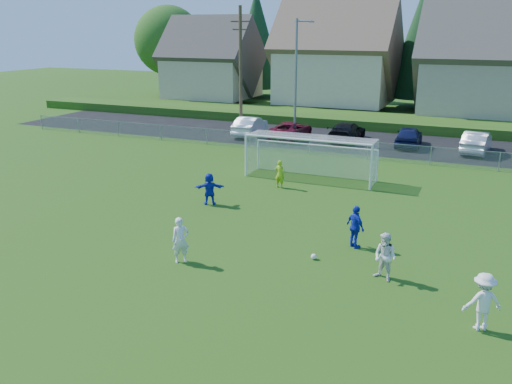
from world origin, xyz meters
TOP-DOWN VIEW (x-y plane):
  - ground at (0.00, 0.00)m, footprint 160.00×160.00m
  - asphalt_lot at (0.00, 27.50)m, footprint 60.00×60.00m
  - grass_embankment at (0.00, 35.00)m, footprint 70.00×6.00m
  - soccer_ball at (3.62, 5.08)m, footprint 0.22×0.22m
  - player_white_a at (-0.85, 2.93)m, footprint 0.75×0.72m
  - player_white_b at (6.36, 4.39)m, footprint 1.03×0.95m
  - player_white_c at (9.51, 2.28)m, footprint 1.30×1.08m
  - player_blue_a at (4.76, 6.83)m, footprint 1.04×0.97m
  - player_blue_b at (-3.11, 9.45)m, footprint 1.51×1.08m
  - goalkeeper at (-0.96, 13.52)m, footprint 0.59×0.42m
  - car_b at (-8.43, 26.41)m, footprint 2.06×4.80m
  - car_c at (-4.98, 26.47)m, footprint 2.35×4.95m
  - car_d at (-0.78, 27.49)m, footprint 2.10×4.96m
  - car_e at (3.90, 27.21)m, footprint 1.94×4.41m
  - car_f at (8.51, 26.91)m, footprint 2.01×4.67m
  - soccer_goal at (0.00, 16.05)m, footprint 7.42×1.90m
  - chainlink_fence at (0.00, 22.00)m, footprint 52.06×0.06m
  - streetlight at (-4.45, 26.00)m, footprint 1.38×0.18m
  - utility_pole at (-9.50, 27.00)m, footprint 1.60×0.26m
  - houses_row at (1.97, 42.46)m, footprint 53.90×11.45m
  - tree_row at (1.04, 48.74)m, footprint 65.98×12.36m

SIDE VIEW (x-z plane):
  - ground at x=0.00m, z-range 0.00..0.00m
  - asphalt_lot at x=0.00m, z-range 0.01..0.01m
  - soccer_ball at x=3.62m, z-range 0.00..0.22m
  - grass_embankment at x=0.00m, z-range 0.00..0.80m
  - chainlink_fence at x=0.00m, z-range 0.03..1.23m
  - car_c at x=-4.98m, z-range 0.00..1.37m
  - car_d at x=-0.78m, z-range 0.00..1.43m
  - car_e at x=3.90m, z-range 0.00..1.48m
  - car_f at x=8.51m, z-range 0.00..1.50m
  - goalkeeper at x=-0.96m, z-range 0.00..1.52m
  - car_b at x=-8.43m, z-range 0.00..1.54m
  - player_blue_b at x=-3.11m, z-range 0.00..1.58m
  - player_white_b at x=6.36m, z-range 0.00..1.71m
  - player_blue_a at x=4.76m, z-range 0.00..1.73m
  - player_white_a at x=-0.85m, z-range 0.00..1.73m
  - player_white_c at x=9.51m, z-range 0.00..1.75m
  - soccer_goal at x=0.00m, z-range 0.38..2.88m
  - streetlight at x=-4.45m, z-range 0.34..9.34m
  - utility_pole at x=-9.50m, z-range 0.15..10.15m
  - tree_row at x=1.04m, z-range 0.01..13.81m
  - houses_row at x=1.97m, z-range 0.69..13.97m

